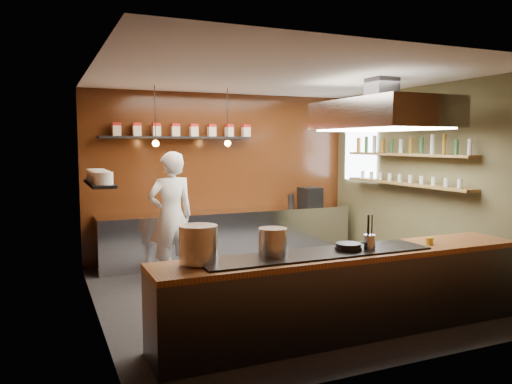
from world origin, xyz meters
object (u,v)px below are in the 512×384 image
extractor_hood (381,114)px  stockpot_small (273,242)px  espresso_machine (310,197)px  chef (171,216)px  stockpot_large (199,244)px

extractor_hood → stockpot_small: (-2.18, -1.11, -1.42)m
espresso_machine → chef: chef is taller
stockpot_large → chef: size_ratio=0.19×
stockpot_small → espresso_machine: bearing=55.3°
stockpot_large → espresso_machine: size_ratio=1.03×
extractor_hood → stockpot_large: size_ratio=5.30×
espresso_machine → chef: 2.97m
extractor_hood → espresso_machine: 2.89m
espresso_machine → stockpot_large: bearing=-139.1°
chef → espresso_machine: bearing=-172.4°
stockpot_large → chef: bearing=81.5°
extractor_hood → stockpot_small: extractor_hood is taller
stockpot_small → espresso_machine: (2.49, 3.60, 0.00)m
extractor_hood → stockpot_large: 3.47m
stockpot_small → espresso_machine: 4.38m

